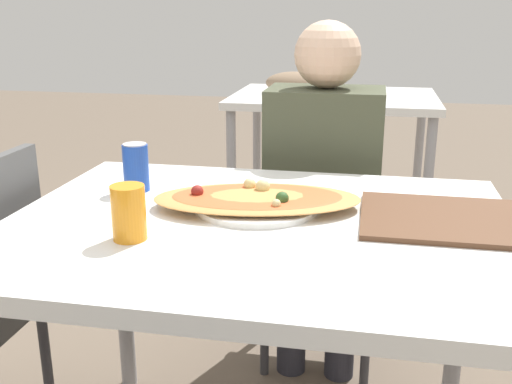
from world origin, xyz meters
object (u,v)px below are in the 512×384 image
person_seated (323,173)px  drink_glass (129,213)px  chair_far_seated (324,220)px  soda_can (136,167)px  dining_table (258,253)px  pizza_main (257,200)px

person_seated → drink_glass: person_seated is taller
chair_far_seated → soda_can: bearing=53.3°
person_seated → soda_can: person_seated is taller
chair_far_seated → soda_can: 0.81m
dining_table → person_seated: person_seated is taller
dining_table → drink_glass: 0.32m
drink_glass → chair_far_seated: bearing=70.4°
person_seated → pizza_main: size_ratio=2.22×
pizza_main → drink_glass: drink_glass is taller
person_seated → dining_table: bearing=82.1°
dining_table → soda_can: bearing=154.2°
drink_glass → soda_can: bearing=109.5°
dining_table → chair_far_seated: (0.09, 0.77, -0.19)m
soda_can → drink_glass: 0.35m
dining_table → soda_can: soda_can is taller
dining_table → person_seated: bearing=82.1°
chair_far_seated → pizza_main: (-0.11, -0.68, 0.28)m
chair_far_seated → pizza_main: size_ratio=1.64×
chair_far_seated → person_seated: person_seated is taller
dining_table → drink_glass: size_ratio=9.88×
dining_table → drink_glass: bearing=-146.9°
chair_far_seated → drink_glass: same height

